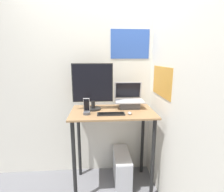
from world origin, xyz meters
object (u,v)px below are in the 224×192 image
object	(u,v)px
laptop	(129,101)
computer_tower	(122,168)
mouse	(130,113)
cell_phone	(87,110)
monitor	(93,87)
keyboard	(111,114)

from	to	relation	value
laptop	computer_tower	bearing A→B (deg)	-140.78
mouse	computer_tower	bearing A→B (deg)	104.10
cell_phone	laptop	bearing A→B (deg)	24.75
laptop	monitor	xyz separation A→B (m)	(-0.44, -0.05, 0.19)
laptop	monitor	distance (m)	0.49
computer_tower	laptop	bearing A→B (deg)	39.22
laptop	computer_tower	xyz separation A→B (m)	(-0.09, -0.07, -0.88)
monitor	mouse	xyz separation A→B (m)	(0.41, -0.23, -0.26)
monitor	keyboard	size ratio (longest dim) A/B	1.81
monitor	keyboard	xyz separation A→B (m)	(0.20, -0.21, -0.26)
keyboard	cell_phone	world-z (taller)	cell_phone
keyboard	computer_tower	size ratio (longest dim) A/B	0.59
laptop	mouse	world-z (taller)	laptop
keyboard	cell_phone	xyz separation A→B (m)	(-0.27, 0.03, 0.04)
cell_phone	computer_tower	size ratio (longest dim) A/B	0.36
monitor	mouse	world-z (taller)	monitor
laptop	computer_tower	size ratio (longest dim) A/B	0.68
mouse	cell_phone	distance (m)	0.47
mouse	cell_phone	world-z (taller)	cell_phone
monitor	mouse	distance (m)	0.53
cell_phone	computer_tower	distance (m)	0.96
computer_tower	monitor	bearing A→B (deg)	176.21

